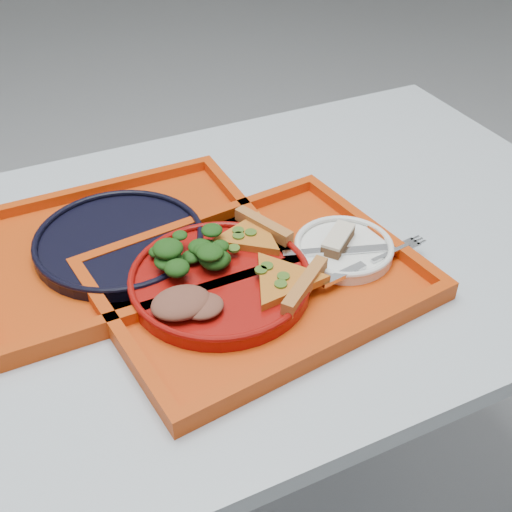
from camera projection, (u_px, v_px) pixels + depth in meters
name	position (u px, v px, depth m)	size (l,w,h in m)	color
table	(144.00, 312.00, 1.01)	(1.60, 0.80, 0.75)	#B0BCC6
tray_main	(258.00, 283.00, 0.94)	(0.45, 0.35, 0.01)	#BE390A
tray_far	(121.00, 250.00, 1.00)	(0.45, 0.35, 0.01)	#BE390A
dinner_plate	(220.00, 282.00, 0.92)	(0.26, 0.26, 0.02)	maroon
side_plate	(343.00, 250.00, 0.98)	(0.15, 0.15, 0.01)	white
navy_plate	(120.00, 243.00, 0.99)	(0.26, 0.26, 0.02)	black
pizza_slice_a	(283.00, 278.00, 0.90)	(0.13, 0.11, 0.02)	orange
pizza_slice_b	(250.00, 234.00, 0.98)	(0.12, 0.11, 0.02)	orange
salad_heap	(190.00, 248.00, 0.93)	(0.10, 0.09, 0.05)	black
meat_portion	(181.00, 303.00, 0.85)	(0.08, 0.07, 0.02)	brown
dessert_bar	(338.00, 239.00, 0.97)	(0.07, 0.07, 0.02)	#462717
knife	(344.00, 250.00, 0.96)	(0.18, 0.02, 0.01)	silver
fork	(371.00, 261.00, 0.94)	(0.18, 0.02, 0.01)	silver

